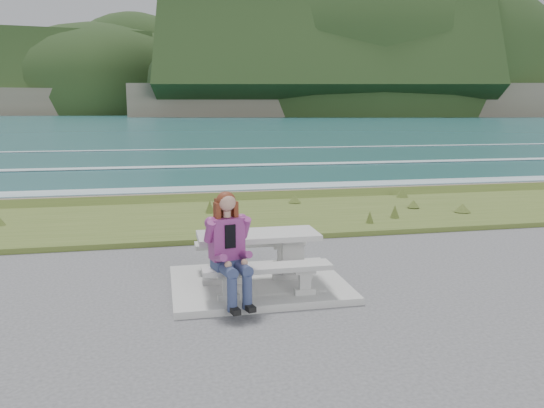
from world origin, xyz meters
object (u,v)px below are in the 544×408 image
object	(u,v)px
bench_landward	(267,272)
seated_woman	(231,263)
picnic_table	(258,244)
bench_seaward	(250,247)

from	to	relation	value
bench_landward	seated_woman	bearing A→B (deg)	-164.94
bench_landward	picnic_table	bearing A→B (deg)	90.00
bench_landward	bench_seaward	size ratio (longest dim) A/B	1.00
picnic_table	bench_landward	xyz separation A→B (m)	(0.00, -0.70, -0.23)
seated_woman	bench_landward	bearing A→B (deg)	1.00
bench_landward	bench_seaward	xyz separation A→B (m)	(0.00, 1.40, 0.00)
bench_landward	bench_seaward	world-z (taller)	same
picnic_table	bench_landward	size ratio (longest dim) A/B	1.00
bench_seaward	bench_landward	bearing A→B (deg)	-90.00
bench_seaward	seated_woman	size ratio (longest dim) A/B	1.20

